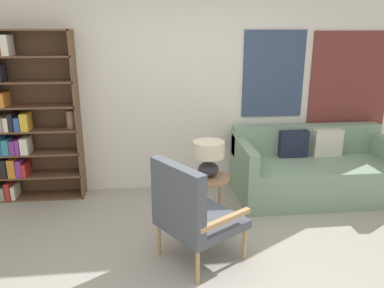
{
  "coord_description": "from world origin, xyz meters",
  "views": [
    {
      "loc": [
        -0.4,
        -2.64,
        1.98
      ],
      "look_at": [
        -0.01,
        0.94,
        0.9
      ],
      "focal_mm": 35.0,
      "sensor_mm": 36.0,
      "label": 1
    }
  ],
  "objects_px": {
    "couch": "(313,171)",
    "side_table": "(207,182)",
    "bookshelf": "(22,119)",
    "table_lamp": "(208,155)",
    "armchair": "(190,210)"
  },
  "relations": [
    {
      "from": "side_table",
      "to": "table_lamp",
      "type": "relative_size",
      "value": 1.35
    },
    {
      "from": "bookshelf",
      "to": "side_table",
      "type": "bearing_deg",
      "value": -22.2
    },
    {
      "from": "couch",
      "to": "table_lamp",
      "type": "distance_m",
      "value": 1.56
    },
    {
      "from": "couch",
      "to": "side_table",
      "type": "distance_m",
      "value": 1.53
    },
    {
      "from": "bookshelf",
      "to": "armchair",
      "type": "bearing_deg",
      "value": -41.05
    },
    {
      "from": "armchair",
      "to": "side_table",
      "type": "xyz_separation_m",
      "value": [
        0.26,
        0.74,
        -0.06
      ]
    },
    {
      "from": "couch",
      "to": "bookshelf",
      "type": "bearing_deg",
      "value": 175.01
    },
    {
      "from": "bookshelf",
      "to": "table_lamp",
      "type": "xyz_separation_m",
      "value": [
        2.1,
        -0.83,
        -0.25
      ]
    },
    {
      "from": "armchair",
      "to": "table_lamp",
      "type": "distance_m",
      "value": 0.84
    },
    {
      "from": "bookshelf",
      "to": "side_table",
      "type": "xyz_separation_m",
      "value": [
        2.08,
        -0.85,
        -0.55
      ]
    },
    {
      "from": "armchair",
      "to": "couch",
      "type": "height_order",
      "value": "armchair"
    },
    {
      "from": "bookshelf",
      "to": "table_lamp",
      "type": "height_order",
      "value": "bookshelf"
    },
    {
      "from": "bookshelf",
      "to": "table_lamp",
      "type": "distance_m",
      "value": 2.27
    },
    {
      "from": "couch",
      "to": "side_table",
      "type": "height_order",
      "value": "couch"
    },
    {
      "from": "bookshelf",
      "to": "table_lamp",
      "type": "relative_size",
      "value": 5.29
    }
  ]
}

